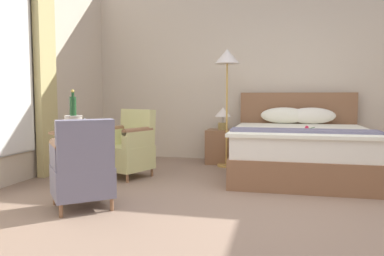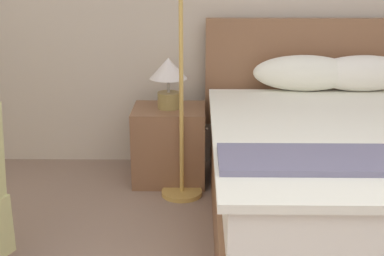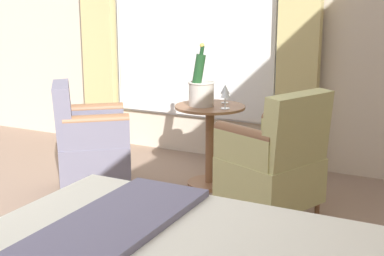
{
  "view_description": "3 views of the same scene",
  "coord_description": "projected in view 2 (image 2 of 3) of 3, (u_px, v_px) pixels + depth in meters",
  "views": [
    {
      "loc": [
        -0.01,
        -3.46,
        1.07
      ],
      "look_at": [
        -1.05,
        1.03,
        0.69
      ],
      "focal_mm": 35.0,
      "sensor_mm": 36.0,
      "label": 1
    },
    {
      "loc": [
        -0.67,
        -1.13,
        1.56
      ],
      "look_at": [
        -0.7,
        1.26,
        0.8
      ],
      "focal_mm": 50.0,
      "sensor_mm": 36.0,
      "label": 2
    },
    {
      "loc": [
        1.4,
        2.29,
        1.49
      ],
      "look_at": [
        -1.05,
        1.05,
        0.83
      ],
      "focal_mm": 50.0,
      "sensor_mm": 36.0,
      "label": 3
    }
  ],
  "objects": [
    {
      "name": "bed",
      "position": [
        360.0,
        171.0,
        3.15
      ],
      "size": [
        1.81,
        2.1,
        1.15
      ],
      "color": "brown",
      "rests_on": "ground"
    },
    {
      "name": "nightstand",
      "position": [
        169.0,
        144.0,
        3.86
      ],
      "size": [
        0.54,
        0.43,
        0.55
      ],
      "color": "brown",
      "rests_on": "ground"
    },
    {
      "name": "bedside_lamp",
      "position": [
        168.0,
        75.0,
        3.71
      ],
      "size": [
        0.26,
        0.26,
        0.36
      ],
      "color": "olive",
      "rests_on": "nightstand"
    }
  ]
}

